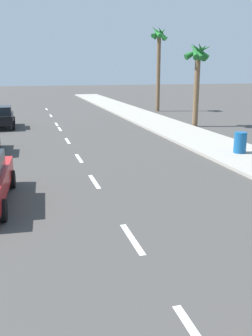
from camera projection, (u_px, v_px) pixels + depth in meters
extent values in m
plane|color=#423F3D|center=(73.00, 148.00, 19.99)|extent=(160.00, 160.00, 0.00)
cube|color=#9E998E|center=(189.00, 135.00, 23.81)|extent=(3.60, 80.00, 0.14)
cube|color=white|center=(132.00, 239.00, 9.35)|extent=(0.16, 1.80, 0.01)
cube|color=white|center=(94.00, 181.00, 14.10)|extent=(0.16, 1.80, 0.01)
cube|color=white|center=(79.00, 158.00, 17.78)|extent=(0.16, 1.80, 0.01)
cube|color=white|center=(68.00, 141.00, 22.08)|extent=(0.16, 1.80, 0.01)
cube|color=white|center=(60.00, 129.00, 26.49)|extent=(0.16, 1.80, 0.01)
cube|color=white|center=(57.00, 124.00, 28.71)|extent=(0.16, 1.80, 0.01)
cube|color=white|center=(51.00, 116.00, 33.96)|extent=(0.16, 1.80, 0.01)
cube|color=white|center=(47.00, 109.00, 39.55)|extent=(0.16, 1.80, 0.01)
cylinder|color=black|center=(12.00, 179.00, 13.30)|extent=(0.22, 0.65, 0.64)
cylinder|color=black|center=(3.00, 210.00, 10.36)|extent=(0.22, 0.65, 0.64)
cube|color=black|center=(2.00, 118.00, 26.85)|extent=(1.63, 3.83, 0.64)
cube|color=black|center=(1.00, 110.00, 26.52)|extent=(1.42, 2.00, 0.56)
cylinder|color=black|center=(14.00, 121.00, 28.36)|extent=(0.18, 0.64, 0.64)
cylinder|color=black|center=(13.00, 125.00, 25.95)|extent=(0.18, 0.64, 0.64)
cylinder|color=brown|center=(196.00, 89.00, 26.95)|extent=(0.39, 0.39, 5.50)
cone|color=#195B23|center=(202.00, 51.00, 26.34)|extent=(0.45, 1.38, 1.08)
cone|color=#195B23|center=(198.00, 51.00, 26.51)|extent=(1.76, 1.43, 1.16)
cone|color=#195B23|center=(197.00, 51.00, 26.51)|extent=(1.88, 0.53, 1.24)
cone|color=#195B23|center=(195.00, 51.00, 26.32)|extent=(1.04, 1.81, 1.43)
cone|color=#195B23|center=(196.00, 51.00, 26.15)|extent=(0.79, 1.53, 1.44)
cone|color=#195B23|center=(200.00, 51.00, 26.04)|extent=(1.46, 0.54, 1.29)
cone|color=#195B23|center=(202.00, 51.00, 26.14)|extent=(1.51, 1.42, 1.52)
cylinder|color=brown|center=(158.00, 72.00, 36.79)|extent=(0.39, 0.39, 7.63)
cone|color=#1E6B28|center=(162.00, 33.00, 35.91)|extent=(0.46, 1.45, 0.94)
cone|color=#1E6B28|center=(160.00, 33.00, 36.08)|extent=(1.38, 1.08, 1.27)
cone|color=#1E6B28|center=(157.00, 33.00, 36.02)|extent=(1.63, 1.34, 1.10)
cone|color=#1E6B28|center=(157.00, 33.00, 35.77)|extent=(0.51, 1.83, 1.14)
cone|color=#1E6B28|center=(159.00, 33.00, 35.61)|extent=(1.69, 1.09, 1.61)
cone|color=#1E6B28|center=(161.00, 33.00, 35.71)|extent=(1.59, 1.57, 1.46)
cylinder|color=#14518C|center=(240.00, 143.00, 18.19)|extent=(0.60, 0.60, 1.02)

